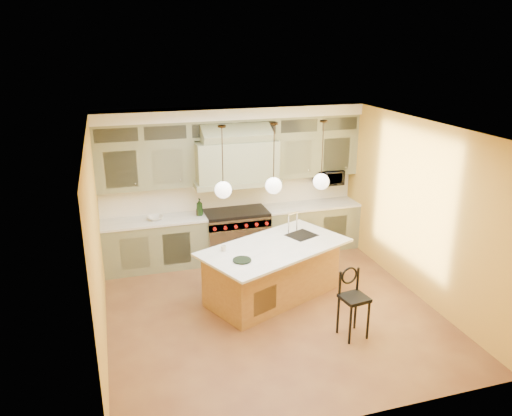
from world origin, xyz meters
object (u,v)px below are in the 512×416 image
object	(u,v)px
range	(236,234)
counter_stool	(353,299)
kitchen_island	(273,270)
microwave	(329,177)

from	to	relation	value
range	counter_stool	size ratio (longest dim) A/B	1.17
kitchen_island	counter_stool	distance (m)	1.59
kitchen_island	range	bearing A→B (deg)	72.17
range	microwave	distance (m)	2.18
range	microwave	world-z (taller)	microwave
microwave	counter_stool	bearing A→B (deg)	-108.13
kitchen_island	counter_stool	xyz separation A→B (m)	(0.72, -1.42, 0.11)
range	kitchen_island	xyz separation A→B (m)	(0.18, -1.69, -0.01)
kitchen_island	counter_stool	bearing A→B (deg)	-86.84
counter_stool	microwave	size ratio (longest dim) A/B	1.89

